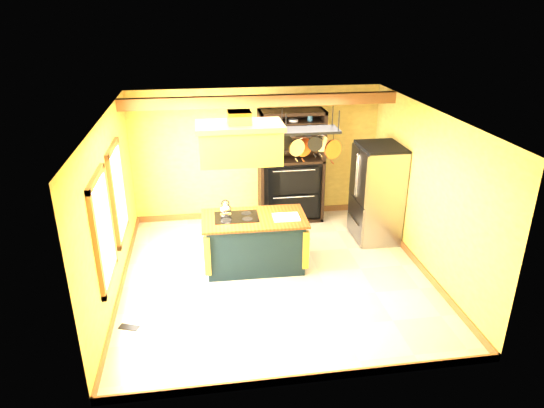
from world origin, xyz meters
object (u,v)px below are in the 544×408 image
object	(u,v)px
kitchen_island	(254,242)
refrigerator	(376,195)
range_hood	(240,141)
pot_rack	(310,138)
hutch	(290,178)

from	to	relation	value
kitchen_island	refrigerator	bearing A→B (deg)	18.45
range_hood	pot_rack	world-z (taller)	same
refrigerator	kitchen_island	bearing A→B (deg)	-162.50
kitchen_island	refrigerator	size ratio (longest dim) A/B	0.97
kitchen_island	hutch	bearing A→B (deg)	63.74
kitchen_island	pot_rack	xyz separation A→B (m)	(0.91, -0.00, 1.77)
pot_rack	refrigerator	distance (m)	2.15
range_hood	hutch	distance (m)	2.59
range_hood	refrigerator	bearing A→B (deg)	16.25
pot_rack	hutch	distance (m)	2.32
range_hood	refrigerator	size ratio (longest dim) A/B	0.74
pot_rack	range_hood	bearing A→B (deg)	-180.00
refrigerator	hutch	world-z (taller)	hutch
kitchen_island	hutch	xyz separation A→B (m)	(0.97, 1.88, 0.42)
range_hood	pot_rack	size ratio (longest dim) A/B	1.33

